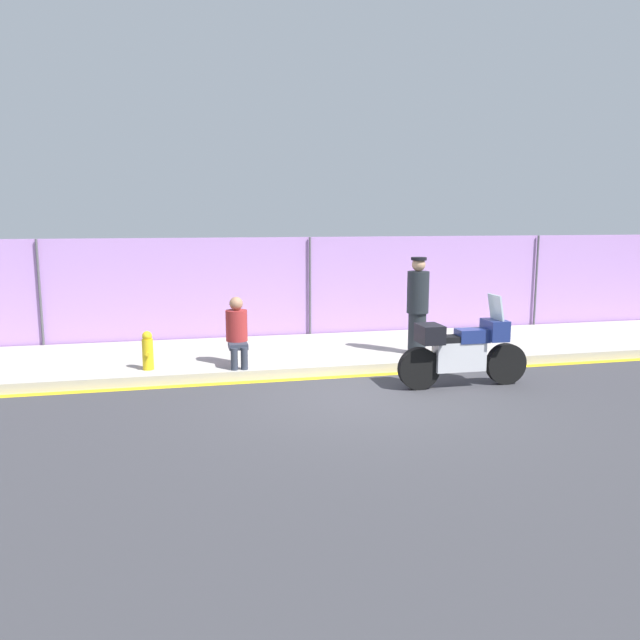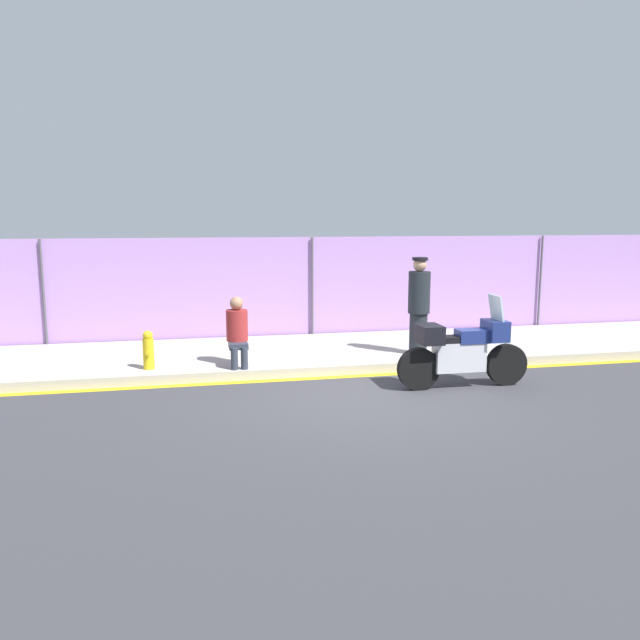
% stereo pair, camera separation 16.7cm
% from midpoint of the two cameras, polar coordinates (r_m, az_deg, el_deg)
% --- Properties ---
extents(ground_plane, '(120.00, 120.00, 0.00)m').
position_cam_midpoint_polar(ground_plane, '(9.89, 4.07, -6.99)').
color(ground_plane, '#38383D').
extents(sidewalk, '(41.84, 3.16, 0.17)m').
position_cam_midpoint_polar(sidewalk, '(12.62, 0.19, -2.95)').
color(sidewalk, '#ADA89E').
rests_on(sidewalk, ground_plane).
extents(curb_paint_stripe, '(41.84, 0.18, 0.01)m').
position_cam_midpoint_polar(curb_paint_stripe, '(11.07, 2.14, -5.17)').
color(curb_paint_stripe, gold).
rests_on(curb_paint_stripe, ground_plane).
extents(storefront_fence, '(39.75, 0.17, 2.35)m').
position_cam_midpoint_polar(storefront_fence, '(14.05, -1.34, 2.81)').
color(storefront_fence, '#AD7FC6').
rests_on(storefront_fence, ground_plane).
extents(motorcycle, '(2.25, 0.51, 1.53)m').
position_cam_midpoint_polar(motorcycle, '(10.52, 12.45, -2.71)').
color(motorcycle, black).
rests_on(motorcycle, ground_plane).
extents(officer_standing, '(0.42, 0.42, 1.86)m').
position_cam_midpoint_polar(officer_standing, '(12.07, 8.53, 1.38)').
color(officer_standing, '#1E2328').
rests_on(officer_standing, sidewalk).
extents(person_seated_on_curb, '(0.38, 0.64, 1.23)m').
position_cam_midpoint_polar(person_seated_on_curb, '(11.10, -8.03, -0.76)').
color(person_seated_on_curb, '#2D3342').
rests_on(person_seated_on_curb, sidewalk).
extents(fire_hydrant, '(0.19, 0.24, 0.68)m').
position_cam_midpoint_polar(fire_hydrant, '(11.19, -15.89, -2.71)').
color(fire_hydrant, gold).
rests_on(fire_hydrant, sidewalk).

